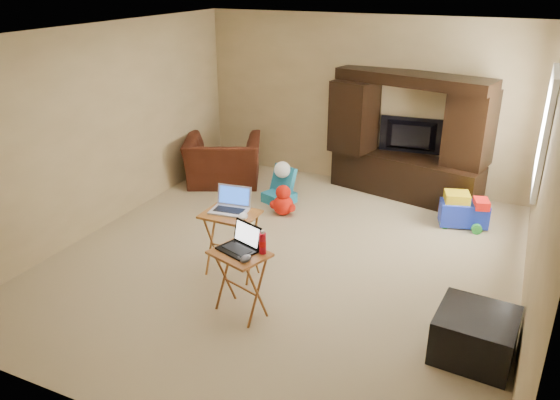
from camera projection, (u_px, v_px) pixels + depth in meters
The scene contains 22 objects.
floor at pixel (287, 258), 6.29m from camera, with size 5.50×5.50×0.00m, color #C6B789.
ceiling at pixel (289, 33), 5.32m from camera, with size 5.50×5.50×0.00m, color silver.
wall_back at pixel (363, 102), 8.10m from camera, with size 5.00×5.00×0.00m, color tan.
wall_front at pixel (114, 276), 3.51m from camera, with size 5.00×5.00×0.00m, color tan.
wall_left at pixel (104, 128), 6.77m from camera, with size 5.50×5.50×0.00m, color tan.
wall_right at pixel (545, 191), 4.84m from camera, with size 5.50×5.50×0.00m, color tan.
window_pane at pixel (547, 131), 6.09m from camera, with size 1.20×1.20×0.00m, color white.
window_frame at pixel (545, 131), 6.09m from camera, with size 0.06×1.14×1.34m, color white.
entertainment_center at pixel (408, 137), 7.69m from camera, with size 2.17×0.54×1.78m, color black.
television at pixel (410, 137), 7.83m from camera, with size 0.90×0.12×0.52m, color black.
recliner at pixel (223, 161), 8.35m from camera, with size 1.12×0.97×0.72m, color #41170E.
child_rocker at pixel (279, 185), 7.70m from camera, with size 0.38×0.44×0.51m, color #1B7094, non-canonical shape.
plush_toy at pixel (283, 200), 7.32m from camera, with size 0.38×0.32×0.43m, color red, non-canonical shape.
push_toy at pixel (464, 210), 6.99m from camera, with size 0.61×0.43×0.45m, color #1931CE, non-canonical shape.
ottoman at pixel (475, 335), 4.63m from camera, with size 0.64×0.64×0.41m, color black.
tray_table_left at pixel (231, 244), 5.82m from camera, with size 0.56×0.45×0.73m, color #A95F29.
tray_table_right at pixel (241, 283), 5.16m from camera, with size 0.51×0.41×0.66m, color #A35A27.
laptop_left at pixel (229, 201), 5.67m from camera, with size 0.38×0.31×0.24m, color silver.
laptop_right at pixel (236, 239), 5.02m from camera, with size 0.34×0.28×0.24m, color black.
mouse_left at pixel (243, 216), 5.53m from camera, with size 0.09×0.15×0.06m, color white.
mouse_right at pixel (246, 259), 4.87m from camera, with size 0.09×0.13×0.05m, color #444449.
water_bottle at pixel (263, 243), 4.98m from camera, with size 0.06×0.06×0.20m, color red.
Camera 1 is at (2.24, -5.06, 3.07)m, focal length 35.00 mm.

